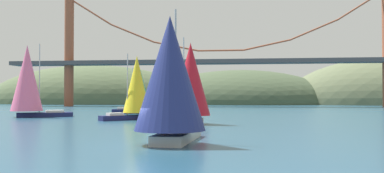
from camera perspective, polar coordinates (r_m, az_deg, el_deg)
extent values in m
plane|color=navy|center=(27.88, -7.06, -8.05)|extent=(360.00, 360.00, 0.00)
ellipsoid|color=#425138|center=(161.88, 6.53, -2.40)|extent=(74.63, 44.00, 26.32)
ellipsoid|color=#4C5B3D|center=(173.26, -13.74, -2.29)|extent=(87.98, 44.00, 31.10)
cylinder|color=brown|center=(133.76, -16.54, 4.54)|extent=(2.80, 2.80, 33.32)
cube|color=#47474C|center=(122.42, 3.97, 3.41)|extent=(129.57, 6.00, 1.20)
cylinder|color=brown|center=(133.07, -13.83, 9.99)|extent=(13.63, 0.50, 8.80)
cylinder|color=brown|center=(127.76, -8.20, 7.26)|extent=(13.56, 0.50, 6.05)
cylinder|color=brown|center=(124.35, -2.23, 5.53)|extent=(13.47, 0.50, 3.28)
cylinder|color=brown|center=(122.74, 3.96, 4.97)|extent=(13.37, 0.50, 0.50)
cylinder|color=brown|center=(122.89, 10.23, 5.63)|extent=(13.47, 0.50, 3.28)
cylinder|color=brown|center=(124.88, 16.41, 7.49)|extent=(13.56, 0.50, 6.05)
cylinder|color=brown|center=(128.91, 22.36, 10.41)|extent=(13.63, 0.50, 8.80)
cube|color=#191E4C|center=(56.29, -9.46, -4.26)|extent=(5.89, 5.51, 0.66)
cube|color=beige|center=(55.79, -10.53, -3.75)|extent=(2.39, 2.33, 0.36)
cylinder|color=#B2B2B7|center=(56.50, -8.86, 0.29)|extent=(0.14, 0.14, 8.29)
cone|color=yellow|center=(57.12, -7.60, 0.33)|extent=(5.31, 5.31, 7.80)
cube|color=white|center=(45.80, -1.61, -4.93)|extent=(4.58, 7.40, 0.72)
cube|color=beige|center=(44.67, -2.46, -4.33)|extent=(2.30, 2.70, 0.36)
cylinder|color=#B2B2B7|center=(46.36, -1.16, 1.19)|extent=(0.14, 0.14, 9.10)
cone|color=#B21423|center=(47.72, -0.20, 1.05)|extent=(5.95, 5.95, 8.39)
cube|color=#B7B2A8|center=(30.24, -1.96, -6.87)|extent=(2.58, 7.86, 0.69)
cube|color=beige|center=(31.55, -1.42, -5.68)|extent=(1.76, 2.57, 0.36)
cylinder|color=#B2B2B7|center=(29.39, -2.28, 2.18)|extent=(0.14, 0.14, 8.75)
cone|color=navy|center=(27.72, -3.06, 1.89)|extent=(5.05, 5.05, 7.67)
cube|color=#191E4C|center=(76.43, -8.63, -3.40)|extent=(6.44, 3.21, 0.82)
cube|color=beige|center=(76.43, -9.47, -2.95)|extent=(2.25, 1.75, 0.36)
cylinder|color=#B2B2B7|center=(76.37, -8.15, -0.28)|extent=(0.14, 0.14, 7.49)
cone|color=teal|center=(76.37, -7.13, -0.23)|extent=(4.60, 4.60, 7.04)
cube|color=#191E4C|center=(67.89, -19.58, -3.68)|extent=(8.26, 6.25, 0.67)
cube|color=beige|center=(67.98, -18.35, -3.25)|extent=(3.20, 2.95, 0.36)
cylinder|color=#B2B2B7|center=(67.83, -20.23, 1.09)|extent=(0.14, 0.14, 10.60)
cone|color=pink|center=(67.76, -21.73, 1.11)|extent=(6.41, 6.41, 10.02)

